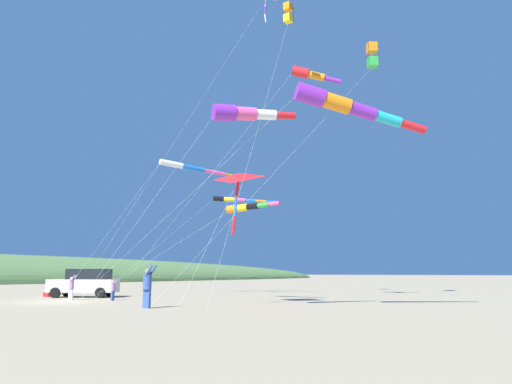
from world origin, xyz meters
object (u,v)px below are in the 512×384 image
at_px(kite_windsock_checkered_midright, 309,74).
at_px(kite_windsock_blue_topmost, 243,114).
at_px(kite_windsock_orange_high_right, 192,168).
at_px(kite_box_black_fish_shape, 372,55).
at_px(kite_windsock_red_high_left, 236,200).
at_px(person_child_green_jacket, 71,286).
at_px(kite_windsock_white_trailing, 246,207).
at_px(kite_windsock_magenta_far_left, 344,105).
at_px(person_adult_flyer, 148,284).
at_px(kite_box_rainbow_low_near, 288,13).
at_px(person_child_grey_jacket, 113,288).
at_px(parked_car, 85,283).
at_px(kite_delta_long_streamer_left, 238,178).
at_px(cooler_box, 48,294).

bearing_deg(kite_windsock_checkered_midright, kite_windsock_blue_topmost, 102.72).
height_order(kite_windsock_orange_high_right, kite_box_black_fish_shape, kite_box_black_fish_shape).
height_order(kite_windsock_blue_topmost, kite_windsock_red_high_left, kite_windsock_blue_topmost).
distance_m(person_child_green_jacket, kite_windsock_checkered_midright, 19.90).
height_order(person_child_green_jacket, kite_windsock_checkered_midright, kite_windsock_checkered_midright).
distance_m(kite_windsock_white_trailing, kite_windsock_orange_high_right, 9.75).
bearing_deg(kite_windsock_checkered_midright, person_child_green_jacket, 39.03).
bearing_deg(kite_windsock_blue_topmost, kite_windsock_magenta_far_left, -146.11).
height_order(kite_windsock_white_trailing, kite_windsock_checkered_midright, kite_windsock_checkered_midright).
height_order(person_adult_flyer, kite_box_rainbow_low_near, kite_box_rainbow_low_near).
bearing_deg(kite_box_rainbow_low_near, person_adult_flyer, 68.88).
distance_m(person_child_green_jacket, kite_windsock_red_high_left, 13.56).
relative_size(person_child_grey_jacket, kite_windsock_blue_topmost, 0.14).
bearing_deg(kite_windsock_magenta_far_left, kite_windsock_orange_high_right, -24.66).
distance_m(kite_windsock_checkered_midright, kite_windsock_magenta_far_left, 10.89).
distance_m(person_adult_flyer, kite_windsock_orange_high_right, 16.56).
height_order(kite_windsock_white_trailing, kite_box_rainbow_low_near, kite_box_rainbow_low_near).
xyz_separation_m(parked_car, kite_delta_long_streamer_left, (-13.14, 0.29, 5.50)).
bearing_deg(kite_windsock_orange_high_right, kite_windsock_checkered_midright, 177.90).
bearing_deg(cooler_box, kite_windsock_orange_high_right, -122.51).
bearing_deg(kite_windsock_orange_high_right, kite_box_rainbow_low_near, 161.80).
height_order(kite_windsock_checkered_midright, kite_box_rainbow_low_near, kite_box_rainbow_low_near).
bearing_deg(cooler_box, kite_windsock_blue_topmost, 173.53).
bearing_deg(kite_windsock_orange_high_right, parked_car, 69.71).
xyz_separation_m(cooler_box, kite_box_rainbow_low_near, (-16.58, -4.41, 16.83)).
relative_size(person_child_green_jacket, kite_windsock_checkered_midright, 0.09).
distance_m(person_adult_flyer, kite_windsock_red_high_left, 15.75).
xyz_separation_m(person_child_grey_jacket, kite_windsock_magenta_far_left, (-14.78, -0.69, 8.29)).
bearing_deg(kite_windsock_blue_topmost, cooler_box, -6.47).
xyz_separation_m(kite_delta_long_streamer_left, kite_windsock_red_high_left, (7.70, -9.41, 0.66)).
xyz_separation_m(parked_car, kite_box_rainbow_low_near, (-14.01, -3.35, 16.09)).
relative_size(kite_windsock_white_trailing, kite_windsock_checkered_midright, 0.69).
xyz_separation_m(person_adult_flyer, person_child_green_jacket, (8.86, -1.87, -0.27)).
height_order(kite_windsock_checkered_midright, kite_delta_long_streamer_left, kite_windsock_checkered_midright).
relative_size(cooler_box, kite_delta_long_streamer_left, 0.09).
xyz_separation_m(person_adult_flyer, kite_windsock_orange_high_right, (8.43, -11.40, 8.55)).
xyz_separation_m(kite_delta_long_streamer_left, kite_box_black_fish_shape, (-2.93, -11.32, 10.21)).
relative_size(cooler_box, kite_windsock_orange_high_right, 0.05).
bearing_deg(kite_delta_long_streamer_left, person_child_grey_jacket, 6.79).
bearing_deg(kite_box_rainbow_low_near, kite_windsock_orange_high_right, -18.20).
bearing_deg(person_child_grey_jacket, cooler_box, -1.99).
distance_m(kite_windsock_checkered_midright, kite_delta_long_streamer_left, 10.61).
bearing_deg(kite_box_black_fish_shape, parked_car, 34.45).
xyz_separation_m(person_child_green_jacket, person_child_grey_jacket, (-2.45, -1.13, -0.11)).
distance_m(cooler_box, kite_box_rainbow_low_near, 24.03).
height_order(kite_windsock_white_trailing, kite_windsock_blue_topmost, kite_windsock_blue_topmost).
bearing_deg(kite_windsock_checkered_midright, kite_windsock_white_trailing, 49.08).
bearing_deg(kite_windsock_red_high_left, kite_windsock_magenta_far_left, 145.16).
xyz_separation_m(person_adult_flyer, kite_windsock_magenta_far_left, (-8.37, -3.69, 7.91)).
bearing_deg(person_adult_flyer, kite_box_black_fish_shape, -108.13).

